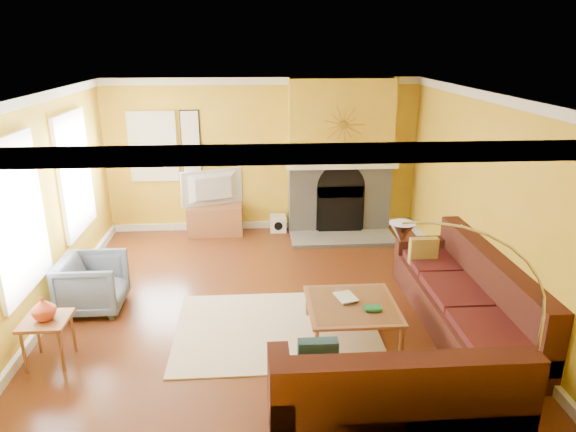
{
  "coord_description": "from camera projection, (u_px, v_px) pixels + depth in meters",
  "views": [
    {
      "loc": [
        -0.17,
        -5.97,
        3.28
      ],
      "look_at": [
        0.27,
        0.4,
        1.1
      ],
      "focal_mm": 32.0,
      "sensor_mm": 36.0,
      "label": 1
    }
  ],
  "objects": [
    {
      "name": "floor",
      "position": [
        270.0,
        306.0,
        6.71
      ],
      "size": [
        5.5,
        6.0,
        0.02
      ],
      "primitive_type": "cube",
      "color": "brown",
      "rests_on": "ground"
    },
    {
      "name": "ceiling",
      "position": [
        267.0,
        94.0,
        5.83
      ],
      "size": [
        5.5,
        6.0,
        0.02
      ],
      "primitive_type": "cube",
      "color": "white",
      "rests_on": "ground"
    },
    {
      "name": "wall_back",
      "position": [
        263.0,
        156.0,
        9.11
      ],
      "size": [
        5.5,
        0.02,
        2.7
      ],
      "primitive_type": "cube",
      "color": "gold",
      "rests_on": "ground"
    },
    {
      "name": "wall_front",
      "position": [
        283.0,
        345.0,
        3.43
      ],
      "size": [
        5.5,
        0.02,
        2.7
      ],
      "primitive_type": "cube",
      "color": "gold",
      "rests_on": "ground"
    },
    {
      "name": "wall_left",
      "position": [
        36.0,
        212.0,
        6.09
      ],
      "size": [
        0.02,
        6.0,
        2.7
      ],
      "primitive_type": "cube",
      "color": "gold",
      "rests_on": "ground"
    },
    {
      "name": "wall_right",
      "position": [
        488.0,
        203.0,
        6.45
      ],
      "size": [
        0.02,
        6.0,
        2.7
      ],
      "primitive_type": "cube",
      "color": "gold",
      "rests_on": "ground"
    },
    {
      "name": "baseboard",
      "position": [
        270.0,
        302.0,
        6.69
      ],
      "size": [
        5.5,
        6.0,
        0.12
      ],
      "primitive_type": null,
      "color": "white",
      "rests_on": "floor"
    },
    {
      "name": "crown_molding",
      "position": [
        267.0,
        100.0,
        5.85
      ],
      "size": [
        5.5,
        6.0,
        0.12
      ],
      "primitive_type": null,
      "color": "white",
      "rests_on": "ceiling"
    },
    {
      "name": "window_left_near",
      "position": [
        74.0,
        173.0,
        7.27
      ],
      "size": [
        0.06,
        1.22,
        1.72
      ],
      "primitive_type": "cube",
      "color": "white",
      "rests_on": "wall_left"
    },
    {
      "name": "window_left_far",
      "position": [
        16.0,
        217.0,
        5.48
      ],
      "size": [
        0.06,
        1.22,
        1.72
      ],
      "primitive_type": "cube",
      "color": "white",
      "rests_on": "wall_left"
    },
    {
      "name": "window_back",
      "position": [
        153.0,
        146.0,
        8.88
      ],
      "size": [
        0.82,
        0.06,
        1.22
      ],
      "primitive_type": "cube",
      "color": "white",
      "rests_on": "wall_back"
    },
    {
      "name": "wall_art",
      "position": [
        191.0,
        143.0,
        8.91
      ],
      "size": [
        0.34,
        0.04,
        1.14
      ],
      "primitive_type": "cube",
      "color": "white",
      "rests_on": "wall_back"
    },
    {
      "name": "fireplace",
      "position": [
        340.0,
        157.0,
        9.0
      ],
      "size": [
        1.8,
        0.4,
        2.7
      ],
      "primitive_type": null,
      "color": "gray",
      "rests_on": "floor"
    },
    {
      "name": "mantel",
      "position": [
        342.0,
        166.0,
        8.81
      ],
      "size": [
        1.92,
        0.22,
        0.08
      ],
      "primitive_type": "cube",
      "color": "white",
      "rests_on": "fireplace"
    },
    {
      "name": "hearth",
      "position": [
        343.0,
        238.0,
        8.91
      ],
      "size": [
        1.8,
        0.7,
        0.06
      ],
      "primitive_type": "cube",
      "color": "gray",
      "rests_on": "floor"
    },
    {
      "name": "sunburst",
      "position": [
        343.0,
        125.0,
        8.59
      ],
      "size": [
        0.7,
        0.04,
        0.7
      ],
      "primitive_type": null,
      "color": "olive",
      "rests_on": "fireplace"
    },
    {
      "name": "rug",
      "position": [
        277.0,
        329.0,
        6.15
      ],
      "size": [
        2.4,
        1.8,
        0.02
      ],
      "primitive_type": "cube",
      "color": "beige",
      "rests_on": "floor"
    },
    {
      "name": "sectional_sofa",
      "position": [
        391.0,
        307.0,
        5.75
      ],
      "size": [
        2.83,
        3.51,
        0.9
      ],
      "primitive_type": null,
      "color": "#431B15",
      "rests_on": "floor"
    },
    {
      "name": "coffee_table",
      "position": [
        351.0,
        319.0,
        5.98
      ],
      "size": [
        1.03,
        1.03,
        0.41
      ],
      "primitive_type": null,
      "color": "white",
      "rests_on": "floor"
    },
    {
      "name": "media_console",
      "position": [
        215.0,
        220.0,
        9.12
      ],
      "size": [
        0.96,
        0.43,
        0.53
      ],
      "primitive_type": "cube",
      "color": "#995D37",
      "rests_on": "floor"
    },
    {
      "name": "tv",
      "position": [
        214.0,
        189.0,
        8.93
      ],
      "size": [
        1.07,
        0.51,
        0.63
      ],
      "primitive_type": "imported",
      "rotation": [
        0.0,
        0.0,
        3.49
      ],
      "color": "black",
      "rests_on": "media_console"
    },
    {
      "name": "subwoofer",
      "position": [
        278.0,
        223.0,
        9.31
      ],
      "size": [
        0.28,
        0.28,
        0.28
      ],
      "primitive_type": "cube",
      "color": "white",
      "rests_on": "floor"
    },
    {
      "name": "armchair",
      "position": [
        93.0,
        284.0,
        6.52
      ],
      "size": [
        0.78,
        0.76,
        0.71
      ],
      "primitive_type": "imported",
      "rotation": [
        0.0,
        0.0,
        1.57
      ],
      "color": "slate",
      "rests_on": "floor"
    },
    {
      "name": "side_table",
      "position": [
        49.0,
        341.0,
        5.46
      ],
      "size": [
        0.47,
        0.47,
        0.52
      ],
      "primitive_type": null,
      "color": "#995D37",
      "rests_on": "floor"
    },
    {
      "name": "vase",
      "position": [
        43.0,
        308.0,
        5.33
      ],
      "size": [
        0.25,
        0.25,
        0.26
      ],
      "primitive_type": "imported",
      "color": "#D64A28",
      "rests_on": "side_table"
    },
    {
      "name": "book",
      "position": [
        337.0,
        299.0,
        6.0
      ],
      "size": [
        0.28,
        0.34,
        0.03
      ],
      "primitive_type": "imported",
      "rotation": [
        0.0,
        0.0,
        0.26
      ],
      "color": "white",
      "rests_on": "coffee_table"
    },
    {
      "name": "arc_lamp",
      "position": [
        473.0,
        342.0,
        4.07
      ],
      "size": [
        1.3,
        0.36,
        2.03
      ],
      "primitive_type": null,
      "color": "silver",
      "rests_on": "floor"
    }
  ]
}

